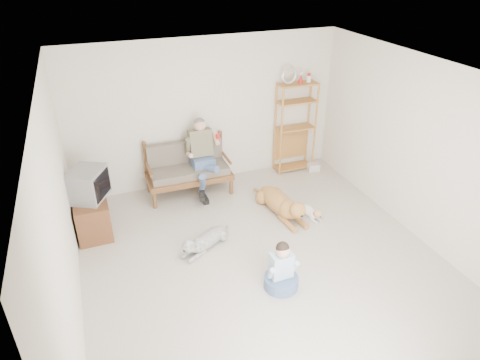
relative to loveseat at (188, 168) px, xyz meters
name	(u,v)px	position (x,y,z in m)	size (l,w,h in m)	color
floor	(265,264)	(0.49, -2.40, -0.49)	(5.50, 5.50, 0.00)	beige
ceiling	(271,78)	(0.49, -2.40, 2.21)	(5.50, 5.50, 0.00)	silver
wall_back	(206,113)	(0.49, 0.35, 0.86)	(5.00, 5.00, 0.00)	beige
wall_front	(414,347)	(0.49, -5.15, 0.86)	(5.00, 5.00, 0.00)	beige
wall_left	(61,220)	(-2.01, -2.40, 0.86)	(5.50, 5.50, 0.00)	beige
wall_right	(424,153)	(2.99, -2.40, 0.86)	(5.50, 5.50, 0.00)	beige
loveseat	(188,168)	(0.00, 0.00, 0.00)	(1.50, 0.71, 0.95)	brown
man	(203,163)	(0.24, -0.21, 0.16)	(0.53, 0.76, 1.23)	slate
etagere	(295,127)	(2.21, 0.15, 0.43)	(0.79, 0.35, 2.08)	#C58D3E
book_stack	(314,167)	(2.57, -0.08, -0.41)	(0.23, 0.17, 0.14)	white
tv_stand	(92,215)	(-1.74, -0.69, -0.19)	(0.51, 0.90, 0.60)	brown
crt_tv	(88,184)	(-1.70, -0.68, 0.35)	(0.68, 0.72, 0.48)	slate
wall_outlet	(144,176)	(-0.76, 0.33, -0.19)	(0.12, 0.02, 0.08)	white
golden_retriever	(282,204)	(1.28, -1.30, -0.30)	(0.49, 1.51, 0.46)	#B57F3E
shaggy_dog	(204,241)	(-0.22, -1.75, -0.35)	(0.95, 0.65, 0.32)	white
terrier	(312,212)	(1.70, -1.58, -0.39)	(0.24, 0.61, 0.23)	white
child	(281,271)	(0.50, -2.90, -0.23)	(0.46, 0.46, 0.72)	slate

